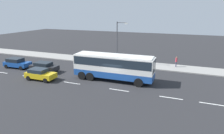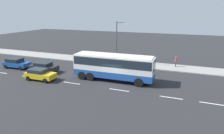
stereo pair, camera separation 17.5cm
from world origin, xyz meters
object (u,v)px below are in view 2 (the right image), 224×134
object	(u,v)px
car_blue_saloon	(16,63)
car_yellow_taxi	(40,74)
coach_bus	(113,65)
car_black_sedan	(44,67)
pedestrian_near_curb	(176,61)
street_lamp	(118,40)

from	to	relation	value
car_blue_saloon	car_yellow_taxi	bearing A→B (deg)	-25.68
coach_bus	car_black_sedan	bearing A→B (deg)	-179.60
car_blue_saloon	pedestrian_near_curb	xyz separation A→B (m)	(23.91, 9.44, 0.30)
car_yellow_taxi	street_lamp	world-z (taller)	street_lamp
coach_bus	car_black_sedan	world-z (taller)	coach_bus
coach_bus	car_yellow_taxi	size ratio (longest dim) A/B	2.60
pedestrian_near_curb	car_black_sedan	bearing A→B (deg)	26.40
car_blue_saloon	car_yellow_taxi	distance (m)	8.16
coach_bus	car_yellow_taxi	distance (m)	9.88
car_blue_saloon	street_lamp	distance (m)	16.77
car_black_sedan	street_lamp	size ratio (longest dim) A/B	0.61
car_yellow_taxi	street_lamp	xyz separation A→B (m)	(7.20, 10.62, 3.44)
car_black_sedan	street_lamp	world-z (taller)	street_lamp
pedestrian_near_curb	street_lamp	xyz separation A→B (m)	(-9.23, -2.09, 3.11)
car_blue_saloon	car_black_sedan	bearing A→B (deg)	-3.76
car_black_sedan	car_blue_saloon	xyz separation A→B (m)	(-5.55, 0.16, 0.03)
pedestrian_near_curb	coach_bus	bearing A→B (deg)	51.06
coach_bus	car_black_sedan	xyz separation A→B (m)	(-11.13, -0.26, -1.35)
car_blue_saloon	coach_bus	bearing A→B (deg)	-1.75
pedestrian_near_curb	car_blue_saloon	bearing A→B (deg)	20.34
car_yellow_taxi	pedestrian_near_curb	size ratio (longest dim) A/B	2.41
pedestrian_near_curb	car_yellow_taxi	bearing A→B (deg)	36.52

